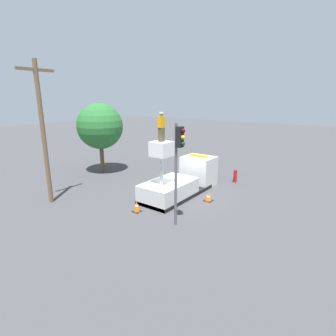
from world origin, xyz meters
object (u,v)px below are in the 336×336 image
worker (161,127)px  traffic_light_pole (178,155)px  bucket_truck (182,181)px  fire_hydrant (235,176)px  tree_left_bg (100,126)px  traffic_cone_rear (137,207)px  utility_pole (43,130)px  traffic_cone_curbside (208,197)px

worker → traffic_light_pole: size_ratio=0.33×
bucket_truck → fire_hydrant: bucket_truck is taller
tree_left_bg → bucket_truck: bearing=-91.8°
worker → fire_hydrant: size_ratio=1.62×
traffic_cone_rear → utility_pole: (-2.20, 5.48, 4.35)m
traffic_cone_curbside → tree_left_bg: tree_left_bg is taller
worker → traffic_light_pole: bearing=-127.1°
traffic_light_pole → utility_pole: utility_pole is taller
worker → utility_pole: utility_pole is taller
utility_pole → traffic_cone_curbside: bearing=-52.3°
fire_hydrant → traffic_light_pole: bearing=-176.6°
tree_left_bg → traffic_cone_curbside: bearing=-92.6°
fire_hydrant → traffic_cone_curbside: (-4.81, -0.18, -0.27)m
bucket_truck → traffic_light_pole: size_ratio=1.27×
traffic_cone_rear → tree_left_bg: (4.54, 8.51, 3.81)m
worker → traffic_cone_rear: bearing=169.8°
traffic_cone_rear → traffic_cone_curbside: size_ratio=1.21×
traffic_light_pole → traffic_cone_curbside: (4.03, 0.34, -3.52)m
tree_left_bg → utility_pole: size_ratio=0.71×
utility_pole → traffic_cone_rear: bearing=-68.1°
worker → traffic_cone_curbside: worker is taller
worker → fire_hydrant: 8.39m
bucket_truck → traffic_cone_rear: bearing=175.3°
fire_hydrant → tree_left_bg: size_ratio=0.18×
traffic_cone_rear → fire_hydrant: bearing=-15.2°
bucket_truck → traffic_cone_rear: size_ratio=9.97×
bucket_truck → tree_left_bg: (0.27, 8.86, 3.25)m
fire_hydrant → traffic_cone_curbside: fire_hydrant is taller
traffic_light_pole → utility_pole: 8.74m
bucket_truck → traffic_cone_rear: bucket_truck is taller
fire_hydrant → tree_left_bg: bearing=111.5°
traffic_light_pole → traffic_cone_rear: size_ratio=7.86×
traffic_light_pole → traffic_cone_curbside: bearing=4.8°
bucket_truck → traffic_cone_curbside: (-0.23, -2.24, -0.62)m
traffic_light_pole → traffic_cone_curbside: size_ratio=9.53×
worker → traffic_cone_curbside: 5.51m
fire_hydrant → tree_left_bg: tree_left_bg is taller
fire_hydrant → bucket_truck: bearing=155.8°
traffic_cone_rear → traffic_light_pole: bearing=-89.8°
traffic_cone_curbside → utility_pole: 11.11m
traffic_cone_rear → utility_pole: utility_pole is taller
traffic_light_pole → utility_pole: bearing=104.8°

